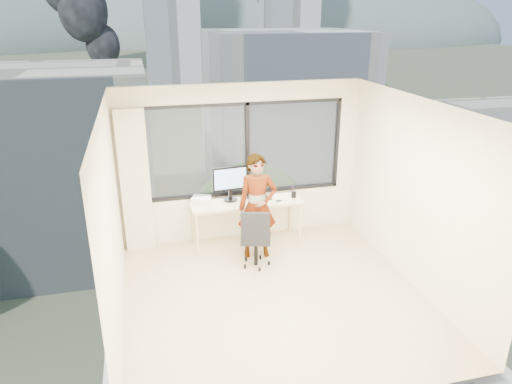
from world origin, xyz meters
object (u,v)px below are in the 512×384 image
object	(u,v)px
monitor	(230,183)
handbag	(258,190)
desk	(246,222)
laptop	(259,193)
game_console	(201,199)
chair	(256,236)
person	(257,207)

from	to	relation	value
monitor	handbag	bearing A→B (deg)	8.31
handbag	desk	bearing A→B (deg)	-128.13
laptop	handbag	size ratio (longest dim) A/B	1.44
monitor	game_console	distance (m)	0.54
chair	handbag	distance (m)	1.07
chair	handbag	xyz separation A→B (m)	(0.27, 0.97, 0.36)
desk	chair	xyz separation A→B (m)	(-0.03, -0.78, 0.11)
game_console	laptop	distance (m)	0.95
chair	laptop	bearing A→B (deg)	88.42
desk	handbag	world-z (taller)	handbag
person	monitor	world-z (taller)	person
desk	person	bearing A→B (deg)	-80.73
laptop	chair	bearing A→B (deg)	-121.63
laptop	person	bearing A→B (deg)	-121.57
desk	game_console	bearing A→B (deg)	166.34
person	handbag	world-z (taller)	person
monitor	laptop	bearing A→B (deg)	-12.42
person	chair	bearing A→B (deg)	-100.76
desk	chair	world-z (taller)	chair
chair	handbag	world-z (taller)	chair
handbag	person	bearing A→B (deg)	-91.66
desk	chair	size ratio (longest dim) A/B	1.84
chair	monitor	world-z (taller)	monitor
person	desk	bearing A→B (deg)	106.50
monitor	handbag	xyz separation A→B (m)	(0.49, 0.11, -0.20)
chair	game_console	distance (m)	1.20
game_console	desk	bearing A→B (deg)	6.25
person	handbag	size ratio (longest dim) A/B	6.54
chair	game_console	world-z (taller)	chair
chair	handbag	bearing A→B (deg)	90.67
monitor	desk	bearing A→B (deg)	-24.07
monitor	laptop	world-z (taller)	monitor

